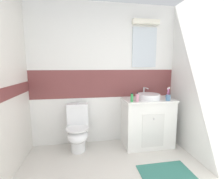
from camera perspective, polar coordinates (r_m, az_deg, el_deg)
wall_back_tiled at (r=2.88m, az=-2.50°, el=5.37°), size 3.20×0.20×2.50m
vanity_cabinet at (r=2.94m, az=12.71°, el=-11.42°), size 0.87×0.54×0.85m
sink_basin at (r=2.80m, az=13.18°, el=-2.37°), size 0.40×0.44×0.19m
toilet at (r=2.77m, az=-12.39°, el=-13.99°), size 0.37×0.50×0.79m
toothbrush_cup at (r=2.76m, az=19.79°, el=-2.68°), size 0.08×0.08×0.23m
soap_dispenser at (r=2.55m, az=9.18°, el=-2.97°), size 0.06×0.06×0.16m
deodorant_spray_can at (r=2.53m, az=7.29°, el=-2.93°), size 0.04×0.04×0.15m
bath_mat at (r=2.48m, az=19.00°, el=-26.76°), size 0.70×0.42×0.01m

